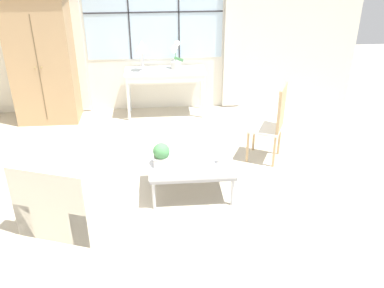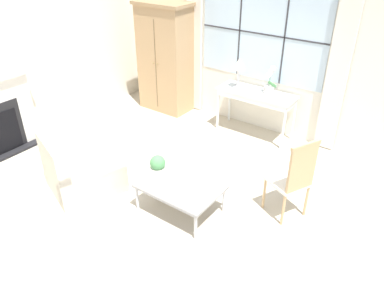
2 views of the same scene
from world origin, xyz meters
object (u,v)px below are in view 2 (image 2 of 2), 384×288
Objects in this scene: armchair_upholstered at (82,172)px; potted_plant_small at (158,165)px; console_table at (256,97)px; table_lamp at (239,66)px; coffee_table at (180,186)px; potted_orchid at (270,82)px; pillar_candle at (202,191)px; armoire at (165,58)px; side_chair_wooden at (295,176)px.

potted_plant_small is (1.06, 0.43, 0.29)m from armchair_upholstered.
table_lamp is at bearing -178.66° from console_table.
coffee_table is at bearing -76.00° from table_lamp.
table_lamp reaches higher than armchair_upholstered.
potted_plant_small is (-0.31, -2.57, -0.43)m from potted_orchid.
pillar_candle is at bearing -76.29° from console_table.
armoire reaches higher than potted_orchid.
potted_plant_small is 0.74m from pillar_candle.
console_table is 0.34m from potted_orchid.
potted_plant_small is (-0.36, -0.00, 0.18)m from coffee_table.
potted_orchid is (2.19, 0.11, -0.06)m from armoire.
side_chair_wooden is at bearing 25.35° from potted_plant_small.
console_table is 2.28m from side_chair_wooden.
potted_orchid reaches higher than armchair_upholstered.
potted_orchid reaches higher than pillar_candle.
armoire is 4.36× the size of potted_orchid.
pillar_candle is at bearing 12.52° from armchair_upholstered.
armoire is 2.03m from console_table.
armchair_upholstered is at bearing -163.13° from coffee_table.
pillar_candle is (0.43, -2.60, -0.51)m from potted_orchid.
armchair_upholstered is 1.85m from pillar_candle.
side_chair_wooden is (1.83, -1.74, -0.58)m from table_lamp.
table_lamp reaches higher than potted_plant_small.
side_chair_wooden is at bearing -26.36° from armoire.
armchair_upholstered reaches higher than pillar_candle.
side_chair_wooden reaches higher than potted_plant_small.
armoire is at bearing 127.47° from potted_plant_small.
armoire is 3.11m from armchair_upholstered.
armoire is at bearing 153.64° from side_chair_wooden.
console_table reaches higher than pillar_candle.
potted_orchid is 0.43× the size of side_chair_wooden.
armoire reaches higher than pillar_candle.
console_table is 2.62× the size of table_lamp.
armchair_upholstered is (0.83, -2.89, -0.78)m from armoire.
armchair_upholstered reaches higher than potted_plant_small.
console_table is 1.18× the size of armchair_upholstered.
armoire is at bearing 132.48° from coffee_table.
potted_orchid is 1.71× the size of potted_plant_small.
pillar_candle is at bearing -80.68° from potted_orchid.
potted_plant_small reaches higher than pillar_candle.
potted_plant_small is at bearing -154.65° from side_chair_wooden.
coffee_table is 0.41m from potted_plant_small.
console_table is 0.61m from table_lamp.
potted_orchid reaches higher than potted_plant_small.
coffee_table is (2.25, -2.46, -0.67)m from armoire.
console_table is at bearing 103.71° from pillar_candle.
armoire is 4.03× the size of table_lamp.
armoire is at bearing 105.94° from armchair_upholstered.
potted_orchid is 2.25m from side_chair_wooden.
table_lamp is at bearing 104.00° from coffee_table.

